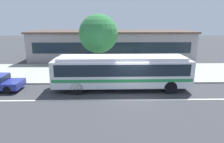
{
  "coord_description": "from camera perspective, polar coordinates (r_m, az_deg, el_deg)",
  "views": [
    {
      "loc": [
        -1.8,
        -14.2,
        5.56
      ],
      "look_at": [
        -1.47,
        2.31,
        1.3
      ],
      "focal_mm": 32.29,
      "sensor_mm": 36.0,
      "label": 1
    }
  ],
  "objects": [
    {
      "name": "transit_bus",
      "position": [
        16.27,
        2.78,
        0.34
      ],
      "size": [
        10.92,
        2.65,
        2.74
      ],
      "color": "silver",
      "rests_on": "ground_plane"
    },
    {
      "name": "station_building",
      "position": [
        28.68,
        -0.1,
        7.42
      ],
      "size": [
        22.17,
        6.74,
        4.07
      ],
      "color": "gray",
      "rests_on": "ground_plane"
    },
    {
      "name": "pedestrian_walking_along_curb",
      "position": [
        19.67,
        -3.49,
        1.2
      ],
      "size": [
        0.48,
        0.48,
        1.6
      ],
      "color": "#3A3244",
      "rests_on": "sidewalk_slab"
    },
    {
      "name": "lane_stripe_center",
      "position": [
        14.61,
        6.08,
        -7.97
      ],
      "size": [
        56.0,
        0.16,
        0.01
      ],
      "primitive_type": "cube",
      "color": "silver",
      "rests_on": "ground_plane"
    },
    {
      "name": "street_tree_near_stop",
      "position": [
        20.58,
        -3.89,
        10.61
      ],
      "size": [
        3.91,
        3.91,
        6.03
      ],
      "color": "brown",
      "rests_on": "sidewalk_slab"
    },
    {
      "name": "sidewalk_slab",
      "position": [
        21.87,
        3.62,
        -0.13
      ],
      "size": [
        60.0,
        8.0,
        0.12
      ],
      "primitive_type": "cube",
      "color": "#999B90",
      "rests_on": "ground_plane"
    },
    {
      "name": "ground_plane",
      "position": [
        15.35,
        5.71,
        -6.84
      ],
      "size": [
        120.0,
        120.0,
        0.0
      ],
      "primitive_type": "plane",
      "color": "#36383C"
    },
    {
      "name": "bus_stop_sign",
      "position": [
        18.46,
        11.87,
        1.95
      ],
      "size": [
        0.16,
        0.43,
        2.39
      ],
      "color": "gray",
      "rests_on": "sidewalk_slab"
    },
    {
      "name": "pedestrian_waiting_near_sign",
      "position": [
        18.79,
        -7.31,
        0.6
      ],
      "size": [
        0.48,
        0.48,
        1.66
      ],
      "color": "#2A3233",
      "rests_on": "sidewalk_slab"
    }
  ]
}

